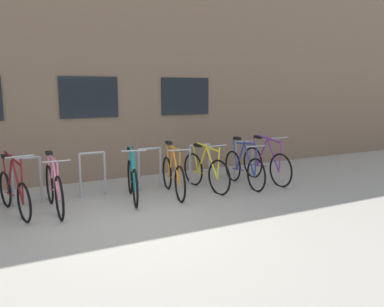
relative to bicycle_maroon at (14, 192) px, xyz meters
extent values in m
plane|color=#9E998E|center=(1.71, -1.45, -0.38)|extent=(42.00, 42.00, 0.00)
cube|color=#7A604C|center=(1.71, 4.80, 3.02)|extent=(28.00, 6.09, 6.80)
cube|color=black|center=(1.71, 1.73, 1.55)|extent=(1.30, 0.04, 0.92)
cube|color=black|center=(4.11, 1.73, 1.55)|extent=(1.30, 0.04, 0.92)
cylinder|color=gray|center=(0.00, 0.45, 0.06)|extent=(0.05, 0.05, 0.88)
cylinder|color=gray|center=(0.48, 0.45, 0.06)|extent=(0.05, 0.05, 0.88)
cylinder|color=gray|center=(0.24, 0.45, 0.50)|extent=(0.49, 0.05, 0.05)
cylinder|color=gray|center=(1.20, 0.45, 0.06)|extent=(0.05, 0.05, 0.88)
cylinder|color=gray|center=(1.68, 0.45, 0.06)|extent=(0.05, 0.05, 0.88)
cylinder|color=gray|center=(1.44, 0.45, 0.50)|extent=(0.49, 0.05, 0.05)
cylinder|color=gray|center=(2.40, 0.45, 0.06)|extent=(0.05, 0.05, 0.88)
cylinder|color=gray|center=(2.88, 0.45, 0.06)|extent=(0.05, 0.05, 0.88)
cylinder|color=gray|center=(2.64, 0.45, 0.50)|extent=(0.49, 0.05, 0.05)
cylinder|color=gray|center=(3.60, 0.45, 0.06)|extent=(0.05, 0.05, 0.88)
cylinder|color=gray|center=(4.08, 0.45, 0.06)|extent=(0.05, 0.05, 0.88)
cylinder|color=gray|center=(3.84, 0.45, 0.50)|extent=(0.49, 0.05, 0.05)
cylinder|color=gray|center=(4.80, 0.45, 0.06)|extent=(0.05, 0.05, 0.88)
cylinder|color=gray|center=(5.28, 0.45, 0.06)|extent=(0.05, 0.05, 0.88)
cylinder|color=gray|center=(5.04, 0.45, 0.50)|extent=(0.49, 0.05, 0.05)
torus|color=black|center=(-0.12, 0.52, -0.06)|extent=(0.19, 0.66, 0.67)
torus|color=black|center=(0.12, -0.52, -0.06)|extent=(0.19, 0.66, 0.67)
cylinder|color=maroon|center=(0.06, -0.24, 0.27)|extent=(0.15, 0.51, 0.78)
cylinder|color=maroon|center=(-0.04, 0.17, 0.21)|extent=(0.12, 0.38, 0.67)
cylinder|color=maroon|center=(0.02, -0.06, 0.60)|extent=(0.23, 0.83, 0.15)
cylinder|color=maroon|center=(-0.06, 0.26, -0.09)|extent=(0.15, 0.53, 0.07)
cylinder|color=maroon|center=(-0.10, 0.43, 0.24)|extent=(0.07, 0.20, 0.61)
cylinder|color=maroon|center=(0.12, -0.50, 0.29)|extent=(0.05, 0.08, 0.72)
cube|color=black|center=(-0.08, 0.34, 0.57)|extent=(0.14, 0.22, 0.06)
cylinder|color=gray|center=(0.11, -0.47, 0.68)|extent=(0.43, 0.13, 0.03)
torus|color=black|center=(4.65, 0.33, -0.04)|extent=(0.10, 0.72, 0.72)
torus|color=black|center=(4.57, -0.69, -0.04)|extent=(0.10, 0.72, 0.72)
cylinder|color=#233893|center=(4.59, -0.41, 0.22)|extent=(0.08, 0.49, 0.64)
cylinder|color=#233893|center=(4.62, -0.01, 0.26)|extent=(0.06, 0.36, 0.71)
cylinder|color=#233893|center=(4.60, -0.24, 0.57)|extent=(0.10, 0.79, 0.11)
cylinder|color=#233893|center=(4.63, 0.07, -0.06)|extent=(0.06, 0.51, 0.07)
cylinder|color=#233893|center=(4.64, 0.24, 0.28)|extent=(0.04, 0.20, 0.65)
cylinder|color=#233893|center=(4.57, -0.66, 0.25)|extent=(0.03, 0.08, 0.57)
cube|color=black|center=(4.64, 0.15, 0.64)|extent=(0.12, 0.21, 0.06)
cylinder|color=gray|center=(4.57, -0.64, 0.56)|extent=(0.44, 0.06, 0.03)
torus|color=black|center=(3.00, 0.36, -0.04)|extent=(0.16, 0.71, 0.71)
torus|color=black|center=(2.83, -0.64, -0.04)|extent=(0.16, 0.71, 0.71)
cylinder|color=orange|center=(2.88, -0.37, 0.24)|extent=(0.12, 0.49, 0.69)
cylinder|color=orange|center=(2.95, 0.02, 0.26)|extent=(0.09, 0.36, 0.71)
cylinder|color=orange|center=(2.91, -0.20, 0.59)|extent=(0.17, 0.79, 0.07)
cylinder|color=orange|center=(2.96, 0.11, -0.07)|extent=(0.11, 0.51, 0.07)
cylinder|color=orange|center=(2.99, 0.28, 0.28)|extent=(0.06, 0.20, 0.65)
cylinder|color=orange|center=(2.84, -0.62, 0.27)|extent=(0.04, 0.08, 0.62)
cube|color=black|center=(2.97, 0.19, 0.64)|extent=(0.13, 0.21, 0.06)
cylinder|color=gray|center=(2.84, -0.59, 0.60)|extent=(0.44, 0.10, 0.03)
torus|color=black|center=(2.17, 0.36, -0.04)|extent=(0.19, 0.71, 0.72)
torus|color=black|center=(1.97, -0.58, -0.04)|extent=(0.19, 0.71, 0.72)
cylinder|color=teal|center=(2.03, -0.32, 0.26)|extent=(0.13, 0.46, 0.72)
cylinder|color=teal|center=(2.10, 0.04, 0.22)|extent=(0.11, 0.33, 0.64)
cylinder|color=teal|center=(2.06, -0.17, 0.57)|extent=(0.19, 0.73, 0.12)
cylinder|color=teal|center=(2.12, 0.13, -0.06)|extent=(0.13, 0.48, 0.07)
cylinder|color=teal|center=(2.16, 0.27, 0.25)|extent=(0.07, 0.20, 0.58)
cylinder|color=teal|center=(1.98, -0.56, 0.29)|extent=(0.04, 0.08, 0.65)
cube|color=black|center=(2.14, 0.19, 0.57)|extent=(0.14, 0.22, 0.06)
cylinder|color=gray|center=(1.98, -0.53, 0.64)|extent=(0.44, 0.12, 0.03)
torus|color=black|center=(0.62, 0.40, -0.02)|extent=(0.06, 0.75, 0.75)
torus|color=black|center=(0.65, -0.66, -0.02)|extent=(0.06, 0.75, 0.75)
cylinder|color=pink|center=(0.64, -0.37, 0.24)|extent=(0.05, 0.51, 0.65)
cylinder|color=pink|center=(0.63, 0.05, 0.24)|extent=(0.04, 0.38, 0.66)
cylinder|color=pink|center=(0.64, -0.19, 0.56)|extent=(0.05, 0.84, 0.05)
cylinder|color=pink|center=(0.63, 0.14, -0.05)|extent=(0.04, 0.54, 0.08)
cylinder|color=pink|center=(0.63, 0.31, 0.27)|extent=(0.03, 0.20, 0.59)
cylinder|color=pink|center=(0.65, -0.64, 0.27)|extent=(0.03, 0.08, 0.58)
cube|color=black|center=(0.63, 0.22, 0.59)|extent=(0.10, 0.20, 0.06)
cylinder|color=gray|center=(0.65, -0.61, 0.58)|extent=(0.44, 0.04, 0.03)
torus|color=black|center=(5.28, 0.42, -0.02)|extent=(0.04, 0.75, 0.75)
torus|color=black|center=(5.28, -0.61, -0.02)|extent=(0.04, 0.75, 0.75)
cylinder|color=#722D99|center=(5.28, -0.33, 0.29)|extent=(0.04, 0.50, 0.76)
cylinder|color=#722D99|center=(5.28, 0.07, 0.26)|extent=(0.04, 0.37, 0.68)
cylinder|color=#722D99|center=(5.28, -0.16, 0.62)|extent=(0.04, 0.81, 0.11)
cylinder|color=#722D99|center=(5.28, 0.16, -0.05)|extent=(0.03, 0.52, 0.08)
cylinder|color=#722D99|center=(5.28, 0.33, 0.28)|extent=(0.02, 0.20, 0.62)
cylinder|color=#722D99|center=(5.28, -0.59, 0.32)|extent=(0.03, 0.08, 0.68)
cube|color=black|center=(5.28, 0.24, 0.62)|extent=(0.10, 0.20, 0.06)
cylinder|color=gray|center=(5.28, -0.56, 0.69)|extent=(0.44, 0.03, 0.03)
torus|color=black|center=(3.65, 0.40, -0.03)|extent=(0.12, 0.73, 0.73)
torus|color=black|center=(3.75, -0.55, -0.03)|extent=(0.12, 0.73, 0.73)
cylinder|color=yellow|center=(3.72, -0.29, 0.25)|extent=(0.08, 0.46, 0.68)
cylinder|color=yellow|center=(3.68, 0.07, 0.21)|extent=(0.07, 0.33, 0.60)
cylinder|color=yellow|center=(3.70, -0.14, 0.54)|extent=(0.11, 0.73, 0.12)
cylinder|color=yellow|center=(3.67, 0.16, -0.06)|extent=(0.07, 0.48, 0.08)
cylinder|color=yellow|center=(3.66, 0.31, 0.24)|extent=(0.05, 0.20, 0.54)
cylinder|color=yellow|center=(3.75, -0.53, 0.28)|extent=(0.04, 0.08, 0.62)
cube|color=black|center=(3.67, 0.22, 0.53)|extent=(0.12, 0.21, 0.06)
cylinder|color=gray|center=(3.74, -0.50, 0.61)|extent=(0.44, 0.07, 0.03)
camera|label=1|loc=(-0.16, -7.03, 1.74)|focal=35.86mm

